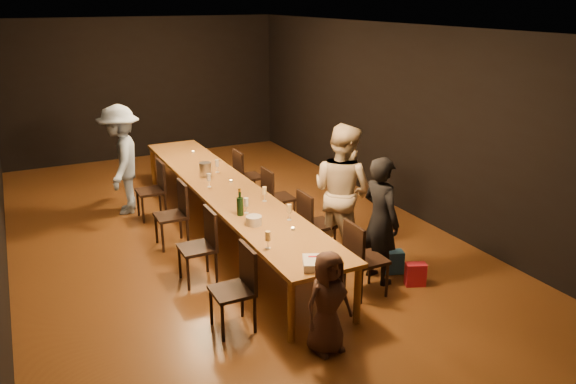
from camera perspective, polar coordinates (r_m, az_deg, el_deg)
name	(u,v)px	position (r m, az deg, el deg)	size (l,w,h in m)	color
ground	(228,234)	(8.52, -6.09, -4.31)	(10.00, 10.00, 0.00)	#3F1D0F
room_shell	(223,97)	(7.93, -6.63, 9.59)	(6.04, 10.04, 3.02)	black
table	(227,191)	(8.27, -6.26, 0.15)	(0.90, 6.00, 0.75)	brown
chair_right_0	(367,258)	(6.74, 7.99, -6.68)	(0.42, 0.42, 0.93)	black
chair_right_1	(317,224)	(7.66, 2.95, -3.22)	(0.42, 0.42, 0.93)	black
chair_right_2	(279,197)	(8.66, -0.94, -0.51)	(0.42, 0.42, 0.93)	black
chair_right_3	(249,176)	(9.70, -4.01, 1.64)	(0.42, 0.42, 0.93)	black
chair_left_0	(232,290)	(6.03, -5.71, -9.88)	(0.42, 0.42, 0.93)	black
chair_left_1	(197,247)	(7.05, -9.24, -5.54)	(0.42, 0.42, 0.93)	black
chair_left_2	(171,215)	(8.12, -11.83, -2.31)	(0.42, 0.42, 0.93)	black
chair_left_3	(150,190)	(9.22, -13.80, 0.17)	(0.42, 0.42, 0.93)	black
woman_birthday	(381,220)	(6.96, 9.38, -2.84)	(0.59, 0.38, 1.61)	black
woman_tan	(342,191)	(7.53, 5.51, 0.06)	(0.90, 0.70, 1.85)	beige
man_blue	(122,160)	(9.48, -16.55, 3.15)	(1.15, 0.66, 1.78)	#85A3CD
child	(328,303)	(5.64, 4.07, -11.15)	(0.53, 0.34, 1.08)	#412B24
gift_bag_red	(415,274)	(7.17, 12.82, -8.16)	(0.25, 0.14, 0.29)	#B61B30
gift_bag_blue	(394,262)	(7.43, 10.68, -6.98)	(0.24, 0.16, 0.30)	#2A69B7
birthday_cake	(321,263)	(5.84, 3.36, -7.22)	(0.46, 0.42, 0.09)	white
plate_stack	(254,220)	(6.87, -3.50, -2.90)	(0.20, 0.20, 0.11)	silver
champagne_bottle	(240,202)	(7.13, -4.91, -1.00)	(0.08, 0.08, 0.36)	black
ice_bucket	(205,169)	(8.81, -8.39, 2.31)	(0.19, 0.19, 0.21)	#ABABB0
wineglass_0	(268,240)	(6.21, -2.05, -4.89)	(0.06, 0.06, 0.21)	beige
wineglass_1	(289,212)	(6.98, 0.12, -2.07)	(0.06, 0.06, 0.21)	beige
wineglass_2	(246,206)	(7.22, -4.26, -1.38)	(0.06, 0.06, 0.21)	silver
wineglass_3	(264,194)	(7.62, -2.41, -0.22)	(0.06, 0.06, 0.21)	beige
wineglass_4	(209,180)	(8.27, -8.04, 1.19)	(0.06, 0.06, 0.21)	silver
wineglass_5	(217,166)	(8.96, -7.22, 2.63)	(0.06, 0.06, 0.21)	silver
tealight_near	(293,229)	(6.71, 0.48, -3.76)	(0.05, 0.05, 0.03)	#B2B7B2
tealight_mid	(231,181)	(8.48, -5.81, 1.10)	(0.05, 0.05, 0.03)	#B2B7B2
tealight_far	(193,152)	(10.19, -9.62, 4.04)	(0.05, 0.05, 0.03)	#B2B7B2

